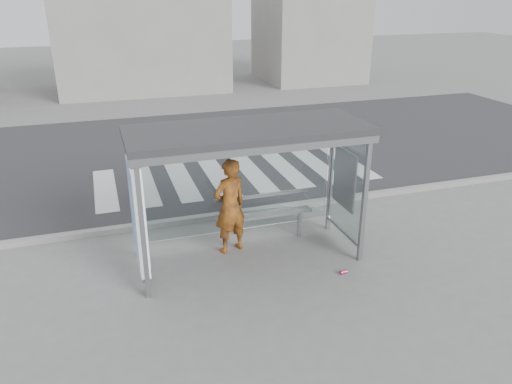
{
  "coord_description": "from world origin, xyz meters",
  "views": [
    {
      "loc": [
        -2.47,
        -8.04,
        4.89
      ],
      "look_at": [
        0.2,
        0.2,
        1.29
      ],
      "focal_mm": 35.0,
      "sensor_mm": 36.0,
      "label": 1
    }
  ],
  "objects_px": {
    "bus_shelter": "(228,163)",
    "person": "(230,206)",
    "soda_can": "(343,272)",
    "bench": "(264,215)"
  },
  "relations": [
    {
      "from": "bus_shelter",
      "to": "person",
      "type": "xyz_separation_m",
      "value": [
        0.12,
        0.37,
        -1.03
      ]
    },
    {
      "from": "soda_can",
      "to": "bench",
      "type": "bearing_deg",
      "value": 120.86
    },
    {
      "from": "bus_shelter",
      "to": "soda_can",
      "type": "distance_m",
      "value": 2.91
    },
    {
      "from": "bus_shelter",
      "to": "soda_can",
      "type": "xyz_separation_m",
      "value": [
        1.85,
        -1.12,
        -1.95
      ]
    },
    {
      "from": "bus_shelter",
      "to": "bench",
      "type": "bearing_deg",
      "value": 30.94
    },
    {
      "from": "bench",
      "to": "person",
      "type": "bearing_deg",
      "value": -168.78
    },
    {
      "from": "bus_shelter",
      "to": "soda_can",
      "type": "bearing_deg",
      "value": -31.21
    },
    {
      "from": "bus_shelter",
      "to": "person",
      "type": "relative_size",
      "value": 2.22
    },
    {
      "from": "person",
      "to": "bench",
      "type": "height_order",
      "value": "person"
    },
    {
      "from": "bench",
      "to": "soda_can",
      "type": "height_order",
      "value": "bench"
    }
  ]
}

